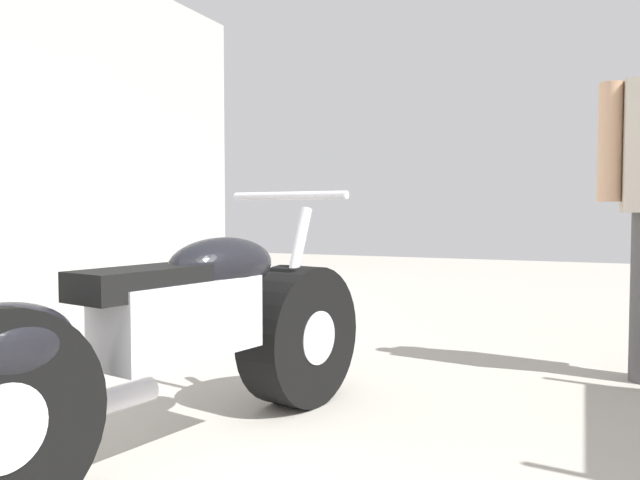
# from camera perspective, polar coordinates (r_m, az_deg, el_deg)

# --- Properties ---
(ground_plane) EXTENTS (15.94, 15.94, 0.00)m
(ground_plane) POSITION_cam_1_polar(r_m,az_deg,el_deg) (3.47, 4.28, -11.70)
(ground_plane) COLOR #A8A399
(motorcycle_maroon_cruiser) EXTENTS (0.75, 2.02, 0.94)m
(motorcycle_maroon_cruiser) POSITION_cam_1_polar(r_m,az_deg,el_deg) (2.32, -13.06, -9.19)
(motorcycle_maroon_cruiser) COLOR black
(motorcycle_maroon_cruiser) RESTS_ON ground_plane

